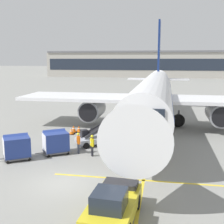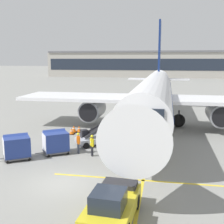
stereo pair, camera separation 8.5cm
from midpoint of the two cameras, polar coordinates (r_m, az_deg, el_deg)
ground_plane at (r=19.07m, az=-9.78°, el=-13.57°), size 600.00×600.00×0.00m
parked_airplane at (r=32.93m, az=8.08°, el=3.36°), size 30.41×40.27×13.72m
belt_loader at (r=26.55m, az=-2.86°, el=-4.54°), size 5.02×4.10×3.05m
baggage_cart_lead at (r=24.49m, az=-11.06°, el=-5.69°), size 2.70×2.45×1.91m
baggage_cart_second at (r=23.84m, az=-18.24°, el=-6.48°), size 2.70×2.45×1.91m
pushback_tug at (r=14.57m, az=0.00°, el=-17.73°), size 2.39×4.53×1.83m
ground_crew_by_loader at (r=24.19m, az=-6.69°, el=-5.78°), size 0.38×0.52×1.74m
ground_crew_by_carts at (r=23.43m, az=-4.02°, el=-6.27°), size 0.39×0.51×1.74m
safety_cone_engine_keepout at (r=31.17m, az=-7.59°, el=-3.33°), size 0.67×0.67×0.76m
safety_cone_wingtip at (r=31.25m, az=-6.57°, el=-3.32°), size 0.62×0.62×0.71m
safety_cone_nose_mark at (r=30.45m, az=-8.00°, el=-3.78°), size 0.57×0.57×0.65m
apron_guidance_line_lead_in at (r=32.90m, az=7.85°, el=-3.27°), size 0.20×110.00×0.01m
apron_guidance_line_stop_bar at (r=19.31m, az=6.05°, el=-13.14°), size 12.00×0.20×0.01m
terminal_building at (r=130.41m, az=8.20°, el=9.26°), size 92.38×17.00×11.12m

